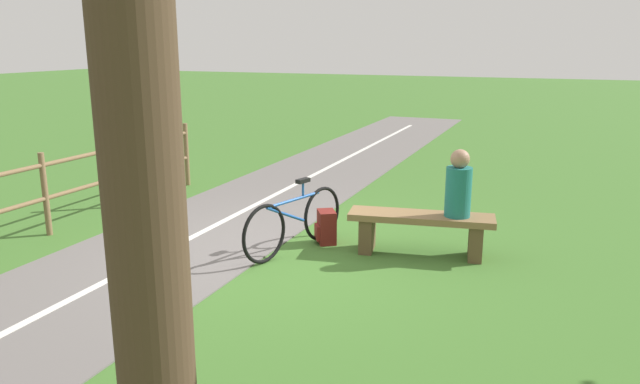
% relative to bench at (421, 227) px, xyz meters
% --- Properties ---
extents(ground_plane, '(80.00, 80.00, 0.00)m').
position_rel_bench_xyz_m(ground_plane, '(1.65, 0.56, -0.35)').
color(ground_plane, '#3D6B28').
extents(bench, '(1.80, 0.72, 0.51)m').
position_rel_bench_xyz_m(bench, '(0.00, 0.00, 0.00)').
color(bench, brown).
rests_on(bench, ground_plane).
extents(person_seated, '(0.35, 0.35, 0.81)m').
position_rel_bench_xyz_m(person_seated, '(-0.42, -0.07, 0.53)').
color(person_seated, '#1E6B66').
rests_on(person_seated, bench).
extents(bicycle, '(0.56, 1.75, 0.90)m').
position_rel_bench_xyz_m(bicycle, '(1.48, 0.46, 0.03)').
color(bicycle, black).
rests_on(bicycle, ground_plane).
extents(backpack, '(0.34, 0.36, 0.43)m').
position_rel_bench_xyz_m(backpack, '(1.23, 0.03, -0.14)').
color(backpack, maroon).
rests_on(backpack, ground_plane).
extents(tree_mid_field, '(1.53, 1.36, 5.66)m').
position_rel_bench_xyz_m(tree_mid_field, '(0.04, 5.08, 2.23)').
color(tree_mid_field, '#473323').
rests_on(tree_mid_field, ground_plane).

